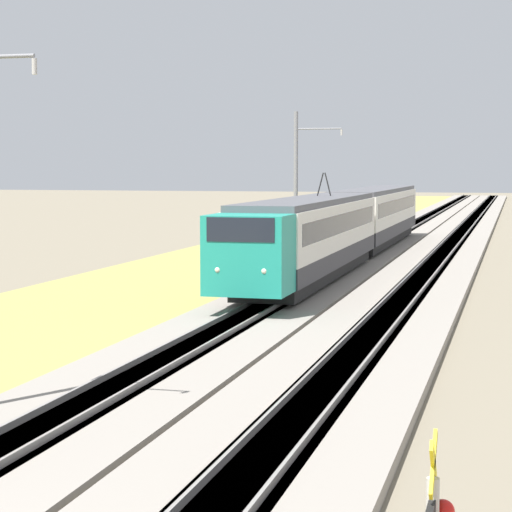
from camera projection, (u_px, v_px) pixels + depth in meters
The scene contains 7 objects.
ballast_main at pixel (367, 253), 59.85m from camera, with size 240.00×4.40×0.30m.
ballast_adjacent at pixel (444, 254), 58.69m from camera, with size 240.00×4.40×0.30m.
track_main at pixel (367, 252), 59.85m from camera, with size 240.00×1.57×0.45m.
track_adjacent at pixel (444, 254), 58.69m from camera, with size 240.00×1.57×0.45m.
grass_verge at pixel (258, 252), 61.56m from camera, with size 240.00×9.96×0.12m.
passenger_train at pixel (349, 222), 53.29m from camera, with size 42.68×2.89×5.02m.
catenary_mast_mid at pixel (297, 187), 52.04m from camera, with size 0.22×2.56×8.14m.
Camera 1 is at (-9.36, -8.72, 5.27)m, focal length 70.00 mm.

